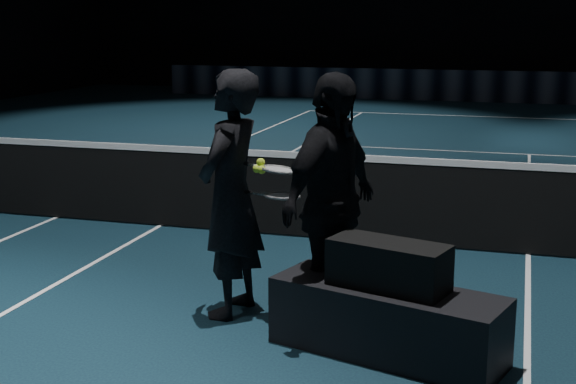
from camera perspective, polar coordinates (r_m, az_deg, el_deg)
name	(u,v)px	position (r m, az deg, el deg)	size (l,w,h in m)	color
floor	(528,255)	(8.56, 16.71, -4.31)	(36.00, 36.00, 0.00)	black
court_lines	(528,255)	(8.56, 16.72, -4.29)	(10.98, 23.78, 0.01)	white
net_mesh	(531,212)	(8.44, 16.90, -1.38)	(12.80, 0.02, 0.86)	black
net_tape	(534,167)	(8.35, 17.10, 1.72)	(12.80, 0.03, 0.07)	white
sponsor_backdrop	(531,87)	(23.80, 16.88, 7.14)	(22.00, 0.15, 0.90)	black
player_bench	(387,321)	(5.83, 7.06, -9.09)	(1.67, 0.56, 0.50)	black
racket_bag	(389,265)	(5.69, 7.17, -5.17)	(0.84, 0.36, 0.33)	black
bag_signature	(384,273)	(5.52, 6.85, -5.72)	(0.39, 0.00, 0.11)	white
player_a	(231,194)	(6.39, -4.09, -0.18)	(0.72, 0.48, 1.99)	black
player_b	(331,204)	(6.05, 3.07, -0.87)	(1.16, 0.48, 1.99)	black
racket_lower	(282,196)	(6.19, -0.40, -0.27)	(0.68, 0.22, 0.03)	black
racket_upper	(279,170)	(6.21, -0.67, 1.61)	(0.68, 0.22, 0.03)	black
tennis_balls	(260,167)	(6.23, -2.02, 1.78)	(0.12, 0.10, 0.12)	#C9E530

